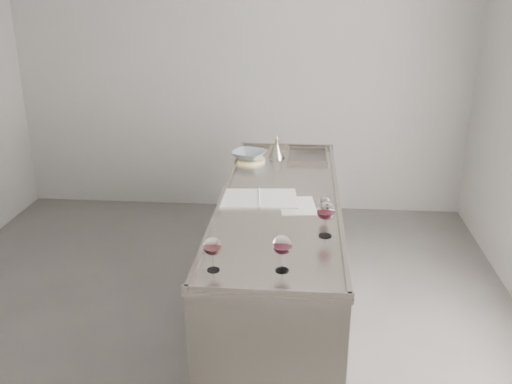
# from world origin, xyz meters

# --- Properties ---
(room_shell) EXTENTS (4.54, 5.04, 2.84)m
(room_shell) POSITION_xyz_m (0.00, 0.00, 1.40)
(room_shell) COLOR #4C4A47
(room_shell) RESTS_ON ground
(counter) EXTENTS (0.77, 2.42, 0.97)m
(counter) POSITION_xyz_m (0.50, 0.30, 0.47)
(counter) COLOR #9C948C
(counter) RESTS_ON ground
(wine_glass_left) EXTENTS (0.09, 0.09, 0.18)m
(wine_glass_left) POSITION_xyz_m (0.22, -0.68, 1.06)
(wine_glass_left) COLOR white
(wine_glass_left) RESTS_ON counter
(wine_glass_middle) EXTENTS (0.10, 0.10, 0.19)m
(wine_glass_middle) POSITION_xyz_m (0.56, -0.66, 1.07)
(wine_glass_middle) COLOR white
(wine_glass_middle) RESTS_ON counter
(wine_glass_right) EXTENTS (0.10, 0.10, 0.21)m
(wine_glass_right) POSITION_xyz_m (0.78, -0.24, 1.09)
(wine_glass_right) COLOR white
(wine_glass_right) RESTS_ON counter
(wine_glass_small) EXTENTS (0.06, 0.06, 0.13)m
(wine_glass_small) POSITION_xyz_m (0.78, 0.03, 1.03)
(wine_glass_small) COLOR white
(wine_glass_small) RESTS_ON counter
(notebook) EXTENTS (0.51, 0.37, 0.02)m
(notebook) POSITION_xyz_m (0.37, 0.27, 0.95)
(notebook) COLOR white
(notebook) RESTS_ON counter
(loose_paper_top) EXTENTS (0.25, 0.34, 0.00)m
(loose_paper_top) POSITION_xyz_m (0.62, 0.19, 0.94)
(loose_paper_top) COLOR silver
(loose_paper_top) RESTS_ON counter
(trivet) EXTENTS (0.29, 0.29, 0.02)m
(trivet) POSITION_xyz_m (0.22, 1.08, 0.95)
(trivet) COLOR beige
(trivet) RESTS_ON counter
(ceramic_bowl) EXTENTS (0.32, 0.32, 0.06)m
(ceramic_bowl) POSITION_xyz_m (0.22, 1.08, 0.99)
(ceramic_bowl) COLOR gray
(ceramic_bowl) RESTS_ON trivet
(wine_funnel) EXTENTS (0.13, 0.13, 0.19)m
(wine_funnel) POSITION_xyz_m (0.43, 1.18, 1.00)
(wine_funnel) COLOR gray
(wine_funnel) RESTS_ON counter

